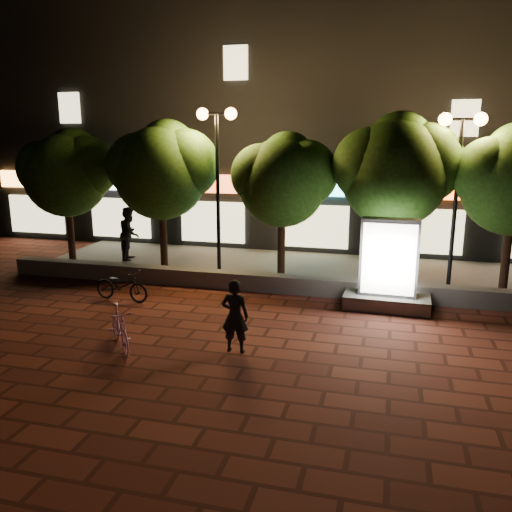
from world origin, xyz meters
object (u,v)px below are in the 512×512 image
(street_lamp_left, at_px, (217,149))
(street_lamp_right, at_px, (460,156))
(tree_far_left, at_px, (68,170))
(scooter_pink, at_px, (120,328))
(scooter_parked, at_px, (122,286))
(tree_right, at_px, (397,167))
(ad_kiosk, at_px, (388,273))
(rider, at_px, (235,316))
(pedestrian, at_px, (130,233))
(tree_mid, at_px, (284,177))
(tree_left, at_px, (163,167))

(street_lamp_left, distance_m, street_lamp_right, 7.00)
(tree_far_left, height_order, scooter_pink, tree_far_left)
(street_lamp_left, relative_size, scooter_parked, 3.14)
(tree_right, xyz_separation_m, street_lamp_left, (-5.36, -0.26, 0.46))
(street_lamp_right, bearing_deg, ad_kiosk, -132.16)
(tree_right, distance_m, scooter_parked, 8.49)
(scooter_parked, bearing_deg, street_lamp_left, -23.88)
(rider, height_order, scooter_parked, rider)
(street_lamp_right, distance_m, pedestrian, 11.14)
(tree_mid, height_order, rider, tree_mid)
(street_lamp_right, distance_m, scooter_pink, 10.03)
(tree_mid, xyz_separation_m, ad_kiosk, (3.23, -2.16, -2.25))
(rider, relative_size, scooter_parked, 0.96)
(scooter_pink, bearing_deg, rider, -29.21)
(ad_kiosk, xyz_separation_m, rider, (-3.06, -3.70, -0.17))
(street_lamp_right, height_order, pedestrian, street_lamp_right)
(ad_kiosk, bearing_deg, pedestrian, 161.64)
(tree_mid, xyz_separation_m, street_lamp_left, (-2.05, -0.26, 0.81))
(street_lamp_right, bearing_deg, tree_right, 170.90)
(scooter_pink, height_order, pedestrian, pedestrian)
(tree_far_left, bearing_deg, pedestrian, 25.37)
(tree_left, xyz_separation_m, ad_kiosk, (7.23, -2.16, -2.48))
(street_lamp_right, xyz_separation_m, scooter_parked, (-8.80, -3.08, -3.46))
(rider, xyz_separation_m, pedestrian, (-5.93, 6.68, 0.24))
(tree_far_left, relative_size, scooter_parked, 2.81)
(tree_far_left, xyz_separation_m, tree_left, (3.50, 0.00, 0.15))
(tree_far_left, xyz_separation_m, street_lamp_right, (12.45, -0.26, 0.60))
(tree_far_left, bearing_deg, scooter_parked, -42.48)
(tree_far_left, distance_m, rider, 9.97)
(tree_far_left, height_order, tree_left, tree_left)
(ad_kiosk, distance_m, scooter_parked, 7.20)
(street_lamp_left, distance_m, pedestrian, 4.89)
(scooter_pink, distance_m, scooter_parked, 3.40)
(tree_right, height_order, ad_kiosk, tree_right)
(street_lamp_right, bearing_deg, scooter_pink, -139.82)
(ad_kiosk, height_order, pedestrian, ad_kiosk)
(tree_left, xyz_separation_m, scooter_parked, (0.15, -3.34, -3.01))
(scooter_pink, distance_m, pedestrian, 8.00)
(tree_left, bearing_deg, street_lamp_left, -7.70)
(pedestrian, bearing_deg, tree_right, -108.67)
(tree_far_left, height_order, pedestrian, tree_far_left)
(tree_mid, bearing_deg, pedestrian, 171.84)
(street_lamp_left, xyz_separation_m, scooter_parked, (-1.80, -3.08, -3.60))
(tree_left, relative_size, street_lamp_left, 0.94)
(street_lamp_right, distance_m, rider, 7.99)
(rider, bearing_deg, scooter_pink, 10.22)
(tree_left, xyz_separation_m, pedestrian, (-1.76, 0.83, -2.42))
(rider, bearing_deg, tree_left, -55.68)
(tree_left, relative_size, scooter_parked, 2.97)
(street_lamp_right, relative_size, scooter_parked, 3.02)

